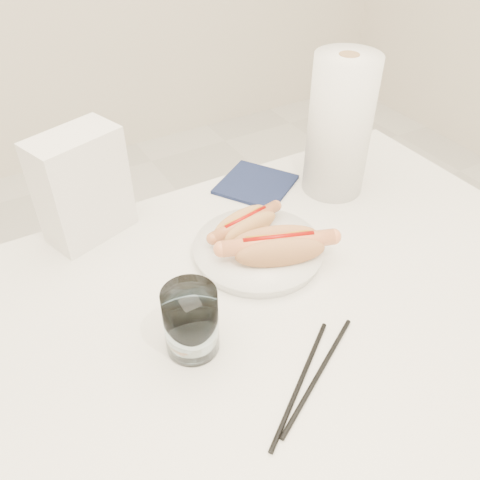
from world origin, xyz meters
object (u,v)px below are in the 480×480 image
plate (258,251)px  water_glass (191,321)px  hotdog_right (278,246)px  paper_towel_roll (339,127)px  napkin_box (82,187)px  hotdog_left (245,224)px  table (262,339)px

plate → water_glass: water_glass is taller
hotdog_right → paper_towel_roll: bearing=52.5°
water_glass → napkin_box: (-0.05, 0.35, 0.05)m
hotdog_right → napkin_box: napkin_box is taller
hotdog_left → napkin_box: bearing=134.5°
hotdog_right → napkin_box: (-0.26, 0.26, 0.06)m
hotdog_right → paper_towel_roll: 0.30m
table → napkin_box: 0.42m
plate → hotdog_right: (0.01, -0.04, 0.03)m
hotdog_right → water_glass: 0.23m
hotdog_right → napkin_box: 0.37m
table → plate: (0.07, 0.13, 0.07)m
hotdog_right → napkin_box: bearing=154.7°
plate → hotdog_left: hotdog_left is taller
table → plate: bearing=61.4°
hotdog_left → paper_towel_roll: (0.26, 0.06, 0.11)m
water_glass → paper_towel_roll: 0.52m
table → paper_towel_roll: 0.45m
napkin_box → plate: bearing=-61.4°
hotdog_left → hotdog_right: (0.01, -0.09, 0.01)m
plate → napkin_box: napkin_box is taller
table → water_glass: (-0.12, 0.00, 0.12)m
plate → hotdog_right: bearing=-71.4°
hotdog_left → paper_towel_roll: size_ratio=0.54×
hotdog_left → napkin_box: napkin_box is taller
plate → napkin_box: (-0.24, 0.22, 0.09)m
table → hotdog_right: hotdog_right is taller
table → water_glass: water_glass is taller
table → hotdog_left: size_ratio=7.71×
paper_towel_roll → napkin_box: bearing=167.7°
table → hotdog_right: bearing=46.1°
table → hotdog_right: 0.16m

